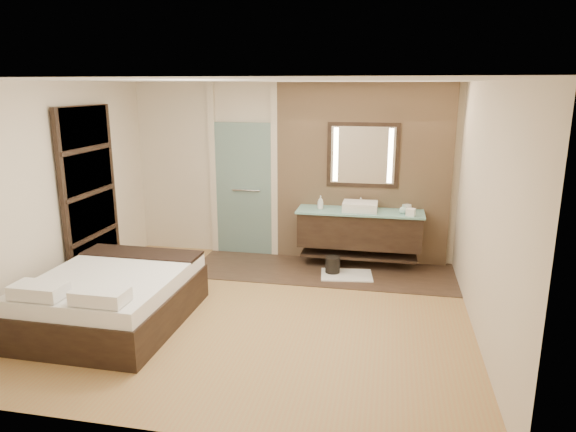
% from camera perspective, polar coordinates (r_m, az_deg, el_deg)
% --- Properties ---
extents(floor, '(5.00, 5.00, 0.00)m').
position_cam_1_polar(floor, '(6.26, -3.65, -10.73)').
color(floor, '#AA7A47').
rests_on(floor, ground).
extents(tile_strip, '(3.80, 1.30, 0.01)m').
position_cam_1_polar(tile_strip, '(7.60, 3.86, -6.06)').
color(tile_strip, '#35261D').
rests_on(tile_strip, floor).
extents(stone_wall, '(2.60, 0.08, 2.70)m').
position_cam_1_polar(stone_wall, '(7.81, 8.26, 4.58)').
color(stone_wall, tan).
rests_on(stone_wall, floor).
extents(vanity, '(1.85, 0.55, 0.88)m').
position_cam_1_polar(vanity, '(7.69, 7.94, -1.44)').
color(vanity, black).
rests_on(vanity, stone_wall).
extents(mirror_unit, '(1.06, 0.04, 0.96)m').
position_cam_1_polar(mirror_unit, '(7.71, 8.32, 6.71)').
color(mirror_unit, black).
rests_on(mirror_unit, stone_wall).
extents(frosted_door, '(1.10, 0.12, 2.70)m').
position_cam_1_polar(frosted_door, '(8.14, -4.93, 3.59)').
color(frosted_door, '#A5D0C8').
rests_on(frosted_door, floor).
extents(shoji_partition, '(0.06, 1.20, 2.40)m').
position_cam_1_polar(shoji_partition, '(7.37, -21.12, 2.08)').
color(shoji_partition, black).
rests_on(shoji_partition, floor).
extents(bed, '(1.56, 1.94, 0.74)m').
position_cam_1_polar(bed, '(6.23, -18.84, -8.57)').
color(bed, black).
rests_on(bed, floor).
extents(bath_mat, '(0.78, 0.58, 0.02)m').
position_cam_1_polar(bath_mat, '(7.42, 6.52, -6.54)').
color(bath_mat, silver).
rests_on(bath_mat, floor).
extents(waste_bin, '(0.21, 0.21, 0.26)m').
position_cam_1_polar(waste_bin, '(7.45, 4.97, -5.51)').
color(waste_bin, black).
rests_on(waste_bin, floor).
extents(tissue_box, '(0.14, 0.14, 0.10)m').
position_cam_1_polar(tissue_box, '(7.44, 13.47, 0.42)').
color(tissue_box, white).
rests_on(tissue_box, vanity).
extents(soap_bottle_a, '(0.10, 0.10, 0.20)m').
position_cam_1_polar(soap_bottle_a, '(7.63, 3.63, 1.53)').
color(soap_bottle_a, white).
rests_on(soap_bottle_a, vanity).
extents(soap_bottle_b, '(0.09, 0.09, 0.16)m').
position_cam_1_polar(soap_bottle_b, '(7.66, 3.61, 1.41)').
color(soap_bottle_b, '#B2B2B2').
rests_on(soap_bottle_b, vanity).
extents(soap_bottle_c, '(0.14, 0.14, 0.14)m').
position_cam_1_polar(soap_bottle_c, '(7.53, 12.67, 0.79)').
color(soap_bottle_c, '#A3CDC6').
rests_on(soap_bottle_c, vanity).
extents(cup, '(0.12, 0.12, 0.10)m').
position_cam_1_polar(cup, '(7.70, 13.11, 0.90)').
color(cup, silver).
rests_on(cup, vanity).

